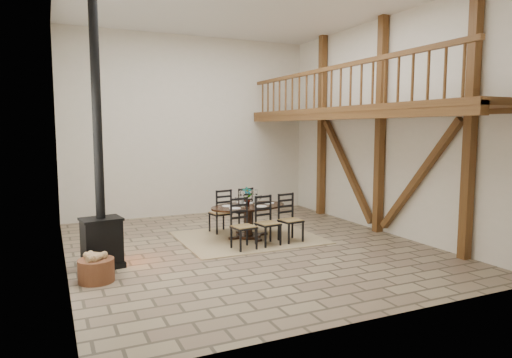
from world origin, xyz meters
name	(u,v)px	position (x,y,z in m)	size (l,w,h in m)	color
ground	(248,247)	(0.00, 0.00, 0.00)	(8.00, 8.00, 0.00)	gray
room_shell	(299,102)	(1.19, 0.00, 3.01)	(7.02, 8.02, 5.01)	white
rug	(248,238)	(0.31, 0.67, 0.01)	(3.00, 2.50, 0.02)	tan
dining_table	(251,221)	(0.33, 0.57, 0.41)	(1.92, 2.15, 1.15)	black
wood_stove	(100,205)	(-2.91, -0.24, 1.12)	(0.76, 0.63, 5.00)	black
log_basket	(96,269)	(-3.08, -0.99, 0.20)	(0.57, 0.57, 0.47)	brown
log_stack	(100,271)	(-3.01, -0.82, 0.11)	(0.35, 0.26, 0.22)	tan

